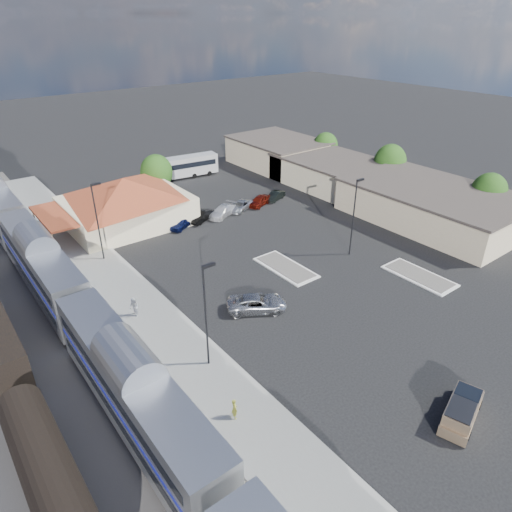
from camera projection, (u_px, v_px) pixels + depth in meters
ground at (269, 288)px, 46.27m from camera, size 280.00×280.00×0.00m
railbed at (29, 326)px, 40.51m from camera, size 16.00×100.00×0.12m
platform at (133, 301)px, 43.95m from camera, size 5.50×92.00×0.18m
passenger_train at (42, 268)px, 44.10m from camera, size 3.00×104.00×5.55m
station_depot at (125, 201)px, 59.11m from camera, size 18.35×12.24×6.20m
buildings_east at (352, 177)px, 70.27m from camera, size 14.40×51.40×4.80m
traffic_island_south at (286, 267)px, 49.77m from camera, size 3.30×7.50×0.21m
traffic_island_north at (419, 276)px, 48.17m from camera, size 3.30×7.50×0.21m
lamp_plat_s at (206, 309)px, 33.69m from camera, size 1.08×0.25×9.00m
lamp_plat_n at (97, 216)px, 49.06m from camera, size 1.08×0.25×9.00m
lamp_lot at (354, 211)px, 50.28m from camera, size 1.08×0.25×9.00m
tree_east_a at (489, 192)px, 59.97m from camera, size 4.56×4.56×6.42m
tree_east_b at (390, 162)px, 70.99m from camera, size 4.94×4.94×6.96m
tree_east_c at (325, 146)px, 80.99m from camera, size 4.41×4.41×6.21m
tree_depot at (156, 172)px, 66.95m from camera, size 4.71×4.71×6.63m
pickup_truck at (463, 409)px, 31.00m from camera, size 5.34×3.23×1.74m
suv at (257, 303)px, 42.42m from camera, size 6.12×5.15×1.56m
coach_bus at (185, 166)px, 76.42m from camera, size 11.35×3.87×3.57m
person_a at (234, 409)px, 30.83m from camera, size 0.49×0.65×1.62m
person_b at (134, 307)px, 41.24m from camera, size 0.76×0.95×1.90m
parked_car_a at (181, 223)px, 58.89m from camera, size 4.24×3.15×1.34m
parked_car_b at (201, 216)px, 60.82m from camera, size 4.42×3.03×1.38m
parked_car_c at (223, 211)px, 62.32m from camera, size 5.40×3.83×1.45m
parked_car_d at (240, 206)px, 64.29m from camera, size 5.12×3.81×1.29m
parked_car_e at (259, 201)px, 65.77m from camera, size 4.57×3.11×1.44m
parked_car_f at (275, 196)px, 67.74m from camera, size 4.11×2.54×1.28m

